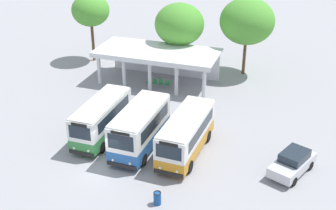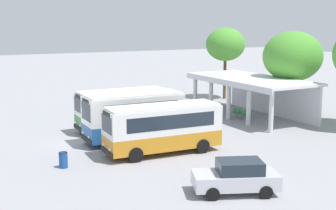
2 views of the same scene
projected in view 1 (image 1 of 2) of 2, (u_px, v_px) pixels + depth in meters
name	position (u px, v px, depth m)	size (l,w,h in m)	color
ground_plane	(104.00, 169.00, 31.72)	(180.00, 180.00, 0.00)	#939399
city_bus_nearest_orange	(102.00, 118.00, 34.93)	(2.27, 6.96, 3.08)	black
city_bus_second_in_row	(140.00, 127.00, 33.37)	(2.60, 6.81, 3.34)	black
city_bus_middle_cream	(186.00, 133.00, 32.81)	(2.59, 7.41, 3.05)	black
parked_car_flank	(293.00, 162.00, 30.96)	(3.16, 4.39, 1.62)	black
terminal_canopy	(159.00, 56.00, 44.66)	(12.05, 5.48, 3.40)	silver
waiting_chair_end_by_column	(149.00, 81.00, 44.29)	(0.46, 0.46, 0.86)	slate
waiting_chair_second_from_end	(155.00, 82.00, 44.13)	(0.46, 0.46, 0.86)	slate
waiting_chair_middle_seat	(161.00, 83.00, 43.94)	(0.46, 0.46, 0.86)	slate
waiting_chair_fourth_seat	(167.00, 84.00, 43.80)	(0.46, 0.46, 0.86)	slate
roadside_tree_behind_canopy	(179.00, 24.00, 45.77)	(5.09, 5.09, 7.33)	brown
roadside_tree_east_of_canopy	(247.00, 21.00, 44.95)	(5.54, 5.54, 8.03)	brown
roadside_tree_west_of_canopy	(91.00, 10.00, 48.48)	(4.10, 4.10, 7.51)	brown
litter_bin_apron	(157.00, 198.00, 28.05)	(0.49, 0.49, 0.90)	#19478C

